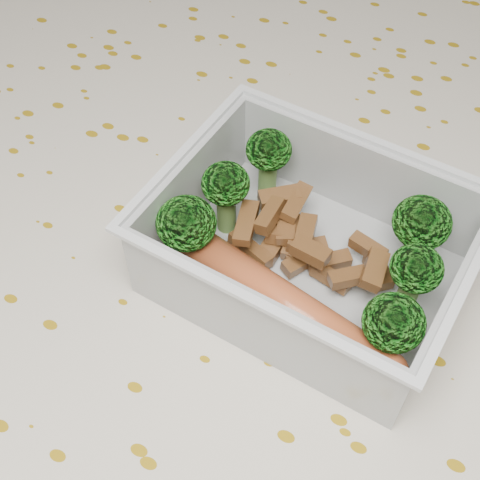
% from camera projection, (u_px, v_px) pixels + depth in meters
% --- Properties ---
extents(dining_table, '(1.40, 0.90, 0.75)m').
position_uv_depth(dining_table, '(226.00, 340.00, 0.49)').
color(dining_table, brown).
rests_on(dining_table, ground).
extents(tablecloth, '(1.46, 0.96, 0.19)m').
position_uv_depth(tablecloth, '(224.00, 303.00, 0.45)').
color(tablecloth, beige).
rests_on(tablecloth, dining_table).
extents(lunch_container, '(0.19, 0.16, 0.06)m').
position_uv_depth(lunch_container, '(309.00, 255.00, 0.40)').
color(lunch_container, silver).
rests_on(lunch_container, tablecloth).
extents(broccoli_florets, '(0.16, 0.12, 0.05)m').
position_uv_depth(broccoli_florets, '(314.00, 232.00, 0.39)').
color(broccoli_florets, '#608C3F').
rests_on(broccoli_florets, lunch_container).
extents(meat_pile, '(0.11, 0.06, 0.03)m').
position_uv_depth(meat_pile, '(303.00, 240.00, 0.41)').
color(meat_pile, brown).
rests_on(meat_pile, lunch_container).
extents(sausage, '(0.16, 0.06, 0.03)m').
position_uv_depth(sausage, '(283.00, 304.00, 0.38)').
color(sausage, '#B4512A').
rests_on(sausage, lunch_container).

